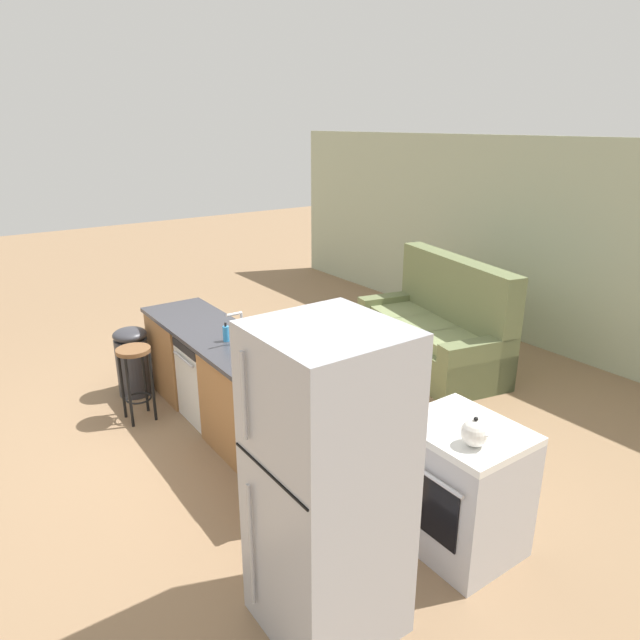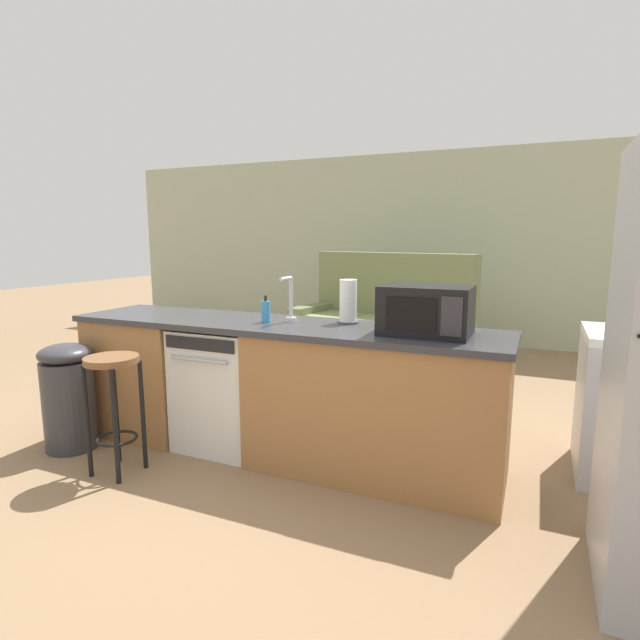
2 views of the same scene
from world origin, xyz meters
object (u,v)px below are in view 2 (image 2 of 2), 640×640
couch (383,329)px  microwave (426,310)px  trash_bin (69,395)px  dishwasher (227,386)px  paper_towel_roll (348,302)px  soap_bottle (266,311)px  bar_stool (114,389)px

couch → microwave: bearing=-68.9°
trash_bin → couch: couch is taller
dishwasher → paper_towel_roll: 1.05m
paper_towel_roll → soap_bottle: size_ratio=1.60×
dishwasher → bar_stool: 0.76m
microwave → soap_bottle: (-1.04, -0.02, -0.07)m
microwave → soap_bottle: bearing=-178.9°
soap_bottle → couch: bearing=90.3°
dishwasher → couch: bearing=83.3°
paper_towel_roll → bar_stool: paper_towel_roll is taller
soap_bottle → bar_stool: bearing=-138.7°
microwave → trash_bin: size_ratio=0.68×
soap_bottle → bar_stool: soap_bottle is taller
paper_towel_roll → soap_bottle: 0.54m
dishwasher → soap_bottle: 0.64m
microwave → couch: 2.99m
dishwasher → couch: size_ratio=0.39×
soap_bottle → trash_bin: (-1.29, -0.48, -0.59)m
microwave → paper_towel_roll: 0.57m
dishwasher → trash_bin: 1.08m
soap_bottle → trash_bin: soap_bottle is taller
dishwasher → couch: (0.32, 2.72, -0.03)m
soap_bottle → bar_stool: 1.04m
microwave → bar_stool: 1.93m
dishwasher → bar_stool: bearing=-120.6°
couch → bar_stool: bearing=-101.7°
trash_bin → couch: 3.47m
soap_bottle → trash_bin: 1.50m
trash_bin → microwave: bearing=12.1°
dishwasher → microwave: bearing=-0.1°
bar_stool → couch: (0.70, 3.37, -0.14)m
bar_stool → trash_bin: same height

